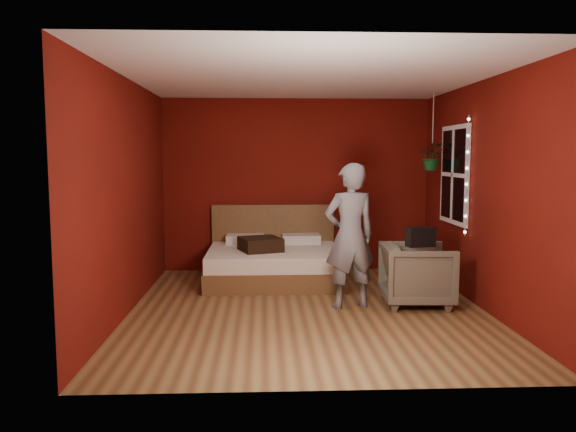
# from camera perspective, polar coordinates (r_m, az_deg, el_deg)

# --- Properties ---
(floor) EXTENTS (4.50, 4.50, 0.00)m
(floor) POSITION_cam_1_polar(r_m,az_deg,el_deg) (6.50, 1.97, -9.41)
(floor) COLOR olive
(floor) RESTS_ON ground
(room_walls) EXTENTS (4.04, 4.54, 2.62)m
(room_walls) POSITION_cam_1_polar(r_m,az_deg,el_deg) (6.27, 2.03, 5.55)
(room_walls) COLOR #66100A
(room_walls) RESTS_ON ground
(window) EXTENTS (0.05, 0.97, 1.27)m
(window) POSITION_cam_1_polar(r_m,az_deg,el_deg) (7.56, 16.51, 4.04)
(window) COLOR white
(window) RESTS_ON room_walls
(fairy_lights) EXTENTS (0.04, 0.04, 1.45)m
(fairy_lights) POSITION_cam_1_polar(r_m,az_deg,el_deg) (7.06, 17.71, 3.87)
(fairy_lights) COLOR silver
(fairy_lights) RESTS_ON room_walls
(bed) EXTENTS (1.84, 1.56, 1.01)m
(bed) POSITION_cam_1_polar(r_m,az_deg,el_deg) (7.89, -1.44, -4.68)
(bed) COLOR brown
(bed) RESTS_ON ground
(person) EXTENTS (0.68, 0.52, 1.66)m
(person) POSITION_cam_1_polar(r_m,az_deg,el_deg) (6.45, 6.30, -2.03)
(person) COLOR slate
(person) RESTS_ON ground
(armchair) EXTENTS (0.84, 0.81, 0.73)m
(armchair) POSITION_cam_1_polar(r_m,az_deg,el_deg) (6.77, 12.99, -5.79)
(armchair) COLOR #656050
(armchair) RESTS_ON ground
(handbag) EXTENTS (0.33, 0.21, 0.22)m
(handbag) POSITION_cam_1_polar(r_m,az_deg,el_deg) (6.49, 13.32, -2.07)
(handbag) COLOR black
(handbag) RESTS_ON armchair
(throw_pillow) EXTENTS (0.65, 0.65, 0.18)m
(throw_pillow) POSITION_cam_1_polar(r_m,az_deg,el_deg) (7.62, -2.82, -2.88)
(throw_pillow) COLOR black
(throw_pillow) RESTS_ON bed
(hanging_plant) EXTENTS (0.42, 0.40, 1.06)m
(hanging_plant) POSITION_cam_1_polar(r_m,az_deg,el_deg) (7.96, 14.43, 5.84)
(hanging_plant) COLOR silver
(hanging_plant) RESTS_ON room_walls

